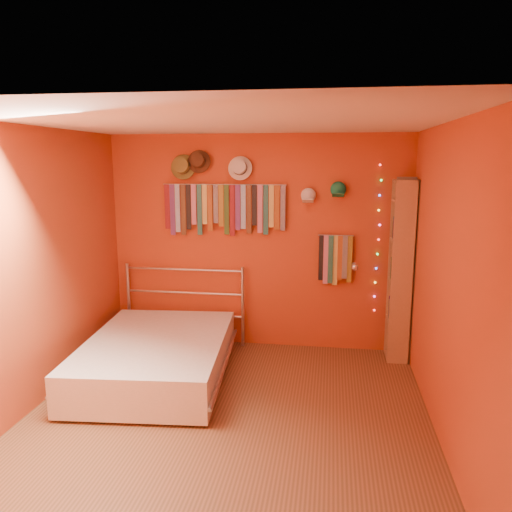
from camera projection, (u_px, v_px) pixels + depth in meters
The scene contains 16 objects.
ground at pixel (228, 414), 4.39m from camera, with size 3.50×3.50×0.00m, color brown.
back_wall at pixel (257, 242), 5.86m from camera, with size 3.50×0.02×2.50m, color #AE3B1C.
right_wall at pixel (446, 284), 3.90m from camera, with size 0.02×3.50×2.50m, color #AE3B1C.
left_wall at pixel (33, 269), 4.42m from camera, with size 0.02×3.50×2.50m, color #AE3B1C.
ceiling at pixel (225, 121), 3.92m from camera, with size 3.50×3.50×0.02m, color white.
tie_rack at pixel (223, 207), 5.77m from camera, with size 1.45×0.03×0.60m.
small_tie_rack at pixel (335, 258), 5.69m from camera, with size 0.40×0.03×0.58m.
fedora_olive at pixel (182, 166), 5.72m from camera, with size 0.29×0.16×0.29m.
fedora_brown at pixel (198, 161), 5.69m from camera, with size 0.27×0.15×0.26m.
fedora_white at pixel (240, 167), 5.63m from camera, with size 0.28×0.15×0.27m.
cap_white at pixel (308, 196), 5.61m from camera, with size 0.17×0.22×0.17m.
cap_green at pixel (338, 190), 5.55m from camera, with size 0.18×0.22×0.18m.
fairy_lights at pixel (378, 240), 5.60m from camera, with size 0.05×0.02×1.68m.
reading_lamp at pixel (355, 267), 5.49m from camera, with size 0.08×0.33×0.10m.
bookshelf at pixel (404, 270), 5.44m from camera, with size 0.25×0.34×2.00m.
bed at pixel (157, 357), 5.10m from camera, with size 1.62×2.06×0.97m.
Camera 1 is at (0.85, -3.97, 2.20)m, focal length 35.00 mm.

